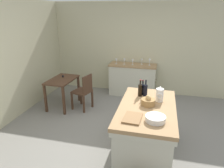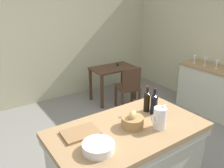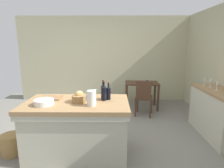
# 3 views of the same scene
# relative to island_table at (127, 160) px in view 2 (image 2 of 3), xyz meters

# --- Properties ---
(ground_plane) EXTENTS (6.76, 6.76, 0.00)m
(ground_plane) POSITION_rel_island_table_xyz_m (0.29, 0.46, -0.47)
(ground_plane) COLOR slate
(wall_back) EXTENTS (5.32, 0.12, 2.60)m
(wall_back) POSITION_rel_island_table_xyz_m (0.29, 3.06, 0.83)
(wall_back) COLOR #B7B28E
(wall_back) RESTS_ON ground
(island_table) EXTENTS (1.62, 0.91, 0.88)m
(island_table) POSITION_rel_island_table_xyz_m (0.00, 0.00, 0.00)
(island_table) COLOR #99754C
(island_table) RESTS_ON ground
(side_cabinet) EXTENTS (0.52, 1.34, 0.91)m
(side_cabinet) POSITION_rel_island_table_xyz_m (2.55, 0.61, -0.02)
(side_cabinet) COLOR #99754C
(side_cabinet) RESTS_ON ground
(writing_desk) EXTENTS (0.92, 0.60, 0.78)m
(writing_desk) POSITION_rel_island_table_xyz_m (1.36, 2.22, 0.14)
(writing_desk) COLOR #472D1E
(writing_desk) RESTS_ON ground
(wooden_chair) EXTENTS (0.49, 0.49, 0.90)m
(wooden_chair) POSITION_rel_island_table_xyz_m (1.33, 1.64, 0.01)
(wooden_chair) COLOR #472D1E
(wooden_chair) RESTS_ON ground
(pitcher) EXTENTS (0.17, 0.13, 0.27)m
(pitcher) POSITION_rel_island_table_xyz_m (0.26, -0.18, 0.52)
(pitcher) COLOR silver
(pitcher) RESTS_ON island_table
(wash_bowl) EXTENTS (0.29, 0.29, 0.08)m
(wash_bowl) POSITION_rel_island_table_xyz_m (-0.45, -0.15, 0.44)
(wash_bowl) COLOR silver
(wash_bowl) RESTS_ON island_table
(bread_basket) EXTENTS (0.23, 0.23, 0.18)m
(bread_basket) POSITION_rel_island_table_xyz_m (0.05, -0.01, 0.47)
(bread_basket) COLOR olive
(bread_basket) RESTS_ON island_table
(cutting_board) EXTENTS (0.37, 0.27, 0.02)m
(cutting_board) POSITION_rel_island_table_xyz_m (-0.46, 0.18, 0.42)
(cutting_board) COLOR olive
(cutting_board) RESTS_ON island_table
(wine_bottle_dark) EXTENTS (0.07, 0.07, 0.28)m
(wine_bottle_dark) POSITION_rel_island_table_xyz_m (0.49, 0.13, 0.52)
(wine_bottle_dark) COLOR black
(wine_bottle_dark) RESTS_ON island_table
(wine_bottle_amber) EXTENTS (0.07, 0.07, 0.32)m
(wine_bottle_amber) POSITION_rel_island_table_xyz_m (0.41, 0.17, 0.53)
(wine_bottle_amber) COLOR black
(wine_bottle_amber) RESTS_ON island_table
(wine_bottle_green) EXTENTS (0.07, 0.07, 0.31)m
(wine_bottle_green) POSITION_rel_island_table_xyz_m (0.42, 0.07, 0.53)
(wine_bottle_green) COLOR black
(wine_bottle_green) RESTS_ON island_table
(wine_glass_middle) EXTENTS (0.07, 0.07, 0.16)m
(wine_glass_middle) POSITION_rel_island_table_xyz_m (2.50, 0.61, 0.55)
(wine_glass_middle) COLOR white
(wine_glass_middle) RESTS_ON side_cabinet
(wine_glass_right) EXTENTS (0.07, 0.07, 0.17)m
(wine_glass_right) POSITION_rel_island_table_xyz_m (2.50, 0.85, 0.55)
(wine_glass_right) COLOR white
(wine_glass_right) RESTS_ON side_cabinet
(wine_glass_far_right) EXTENTS (0.07, 0.07, 0.15)m
(wine_glass_far_right) POSITION_rel_island_table_xyz_m (2.49, 1.08, 0.54)
(wine_glass_far_right) COLOR white
(wine_glass_far_right) RESTS_ON side_cabinet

